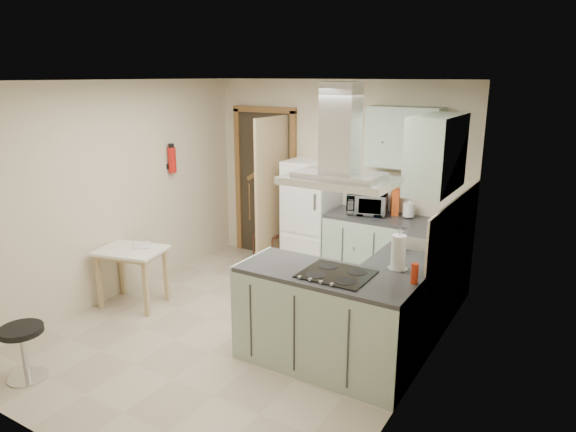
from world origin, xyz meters
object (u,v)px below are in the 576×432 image
Objects in this scene: peninsula at (325,320)px; microwave at (367,204)px; fridge at (311,217)px; extractor_hood at (339,181)px; drop_leaf_table at (133,277)px; bentwood_chair at (268,235)px; stool at (24,353)px.

microwave is (-0.45, 1.99, 0.58)m from peninsula.
fridge is 2.57m from extractor_hood.
extractor_hood is (1.32, -1.98, 0.97)m from fridge.
drop_leaf_table is at bearing -150.20° from microwave.
peninsula is at bearing -92.07° from microwave.
peninsula is 1.27m from extractor_hood.
fridge is at bearing -2.02° from bentwood_chair.
stool is at bearing -144.41° from peninsula.
fridge is 2.35m from peninsula.
bentwood_chair is at bearing 60.45° from drop_leaf_table.
drop_leaf_table reaches higher than stool.
microwave reaches higher than peninsula.
microwave is (0.77, 0.01, 0.28)m from fridge.
peninsula is 2.62m from stool.
bentwood_chair reaches higher than stool.
fridge is 3.21× the size of microwave.
extractor_hood is 1.85× the size of stool.
drop_leaf_table is 2.89m from microwave.
fridge reaches higher than peninsula.
bentwood_chair is at bearing 135.58° from extractor_hood.
drop_leaf_table is 2.01m from bentwood_chair.
bentwood_chair is 1.56m from microwave.
bentwood_chair is 3.47m from stool.
bentwood_chair is 1.77× the size of microwave.
fridge is 1.67× the size of extractor_hood.
extractor_hood is 1.09× the size of bentwood_chair.
extractor_hood reaches higher than fridge.
peninsula is 2.12m from microwave.
drop_leaf_table is 1.57m from stool.
extractor_hood is 1.26× the size of drop_leaf_table.
stool is (-2.12, -1.52, -0.21)m from peninsula.
extractor_hood is 1.92× the size of microwave.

